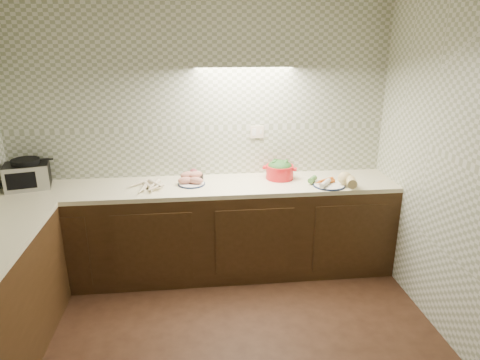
{
  "coord_description": "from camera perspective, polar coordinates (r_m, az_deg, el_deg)",
  "views": [
    {
      "loc": [
        -0.06,
        -2.23,
        2.22
      ],
      "look_at": [
        0.32,
        1.25,
        1.02
      ],
      "focal_mm": 32.0,
      "sensor_mm": 36.0,
      "label": 1
    }
  ],
  "objects": [
    {
      "name": "veg_plate",
      "position": [
        3.99,
        12.76,
        -0.11
      ],
      "size": [
        0.43,
        0.33,
        0.14
      ],
      "rotation": [
        0.0,
        0.0,
        -0.36
      ],
      "color": "#0E1938",
      "rests_on": "counter"
    },
    {
      "name": "toaster_oven",
      "position": [
        4.28,
        -26.49,
        0.68
      ],
      "size": [
        0.43,
        0.37,
        0.26
      ],
      "rotation": [
        0.0,
        0.0,
        0.24
      ],
      "color": "black",
      "rests_on": "counter"
    },
    {
      "name": "room",
      "position": [
        2.3,
        -4.64,
        4.03
      ],
      "size": [
        3.6,
        3.6,
        2.6
      ],
      "color": "black",
      "rests_on": "ground"
    },
    {
      "name": "parsnip_pile",
      "position": [
        3.93,
        -12.28,
        -0.67
      ],
      "size": [
        0.36,
        0.35,
        0.08
      ],
      "color": "beige",
      "rests_on": "counter"
    },
    {
      "name": "counter",
      "position": [
        3.46,
        -16.15,
        -12.66
      ],
      "size": [
        3.6,
        3.6,
        0.9
      ],
      "color": "black",
      "rests_on": "ground"
    },
    {
      "name": "sweet_potato_plate",
      "position": [
        3.96,
        -6.51,
        0.04
      ],
      "size": [
        0.25,
        0.25,
        0.12
      ],
      "rotation": [
        0.0,
        0.0,
        -0.08
      ],
      "color": "#0E1938",
      "rests_on": "counter"
    },
    {
      "name": "dutch_oven",
      "position": [
        4.1,
        5.32,
        1.38
      ],
      "size": [
        0.33,
        0.33,
        0.18
      ],
      "rotation": [
        0.0,
        0.0,
        -0.34
      ],
      "color": "red",
      "rests_on": "counter"
    },
    {
      "name": "onion_bowl",
      "position": [
        4.07,
        -6.01,
        0.55
      ],
      "size": [
        0.15,
        0.15,
        0.12
      ],
      "color": "black",
      "rests_on": "counter"
    }
  ]
}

